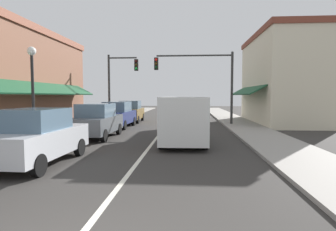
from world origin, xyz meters
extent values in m
plane|color=#33302D|center=(0.00, 18.00, 0.00)|extent=(80.00, 80.00, 0.00)
cube|color=gray|center=(-5.50, 18.00, 0.06)|extent=(2.60, 56.00, 0.12)
cube|color=gray|center=(5.50, 18.00, 0.06)|extent=(2.60, 56.00, 0.12)
cube|color=silver|center=(0.00, 18.00, 0.00)|extent=(0.14, 52.00, 0.01)
cube|color=slate|center=(-6.86, 12.00, 1.40)|extent=(0.08, 10.64, 1.80)
cube|color=#194C2D|center=(-6.25, 12.00, 2.60)|extent=(1.27, 11.76, 0.73)
cube|color=slate|center=(-6.86, 15.08, 4.12)|extent=(0.08, 1.10, 1.30)
cube|color=beige|center=(8.91, 20.00, 3.31)|extent=(4.22, 10.00, 6.61)
cube|color=brown|center=(8.91, 20.00, 6.81)|extent=(4.42, 10.20, 0.40)
cube|color=slate|center=(6.86, 20.00, 1.40)|extent=(0.08, 7.60, 1.80)
cube|color=#194C2D|center=(6.25, 20.00, 2.60)|extent=(1.27, 8.40, 0.73)
cube|color=slate|center=(6.86, 17.80, 4.76)|extent=(0.08, 1.10, 1.30)
cube|color=slate|center=(6.86, 22.20, 4.76)|extent=(0.08, 1.10, 1.30)
cube|color=#B7BABF|center=(-3.12, 5.37, 0.71)|extent=(1.82, 4.14, 0.80)
cube|color=slate|center=(-3.12, 5.27, 1.44)|extent=(1.57, 2.04, 0.66)
cylinder|color=black|center=(-3.88, 6.75, 0.31)|extent=(0.22, 0.62, 0.62)
cylinder|color=black|center=(-2.29, 6.71, 0.31)|extent=(0.22, 0.62, 0.62)
cylinder|color=black|center=(-2.36, 4.00, 0.31)|extent=(0.22, 0.62, 0.62)
cube|color=#4C5156|center=(-3.08, 11.06, 0.71)|extent=(1.76, 4.11, 0.80)
cube|color=slate|center=(-3.08, 10.96, 1.44)|extent=(1.54, 2.01, 0.66)
cylinder|color=black|center=(-3.86, 12.42, 0.31)|extent=(0.21, 0.62, 0.62)
cylinder|color=black|center=(-2.28, 12.41, 0.31)|extent=(0.21, 0.62, 0.62)
cylinder|color=black|center=(-3.88, 9.71, 0.31)|extent=(0.21, 0.62, 0.62)
cylinder|color=black|center=(-2.30, 9.70, 0.31)|extent=(0.21, 0.62, 0.62)
cube|color=navy|center=(-3.21, 15.85, 0.71)|extent=(1.83, 4.14, 0.80)
cube|color=slate|center=(-3.21, 15.75, 1.44)|extent=(1.57, 2.04, 0.66)
cylinder|color=black|center=(-3.96, 17.23, 0.31)|extent=(0.22, 0.63, 0.62)
cylinder|color=black|center=(-2.38, 17.18, 0.31)|extent=(0.22, 0.63, 0.62)
cylinder|color=black|center=(-4.03, 14.52, 0.31)|extent=(0.22, 0.63, 0.62)
cylinder|color=black|center=(-2.45, 14.48, 0.31)|extent=(0.22, 0.63, 0.62)
cube|color=brown|center=(-3.16, 19.97, 0.71)|extent=(1.82, 4.14, 0.80)
cube|color=slate|center=(-3.16, 19.87, 1.44)|extent=(1.57, 2.03, 0.66)
cylinder|color=black|center=(-3.98, 21.30, 0.31)|extent=(0.21, 0.62, 0.62)
cylinder|color=black|center=(-2.40, 21.34, 0.31)|extent=(0.21, 0.62, 0.62)
cylinder|color=black|center=(-3.92, 18.60, 0.31)|extent=(0.21, 0.62, 0.62)
cylinder|color=black|center=(-2.34, 18.64, 0.31)|extent=(0.21, 0.62, 0.62)
cube|color=silver|center=(1.39, 9.80, 1.17)|extent=(2.10, 5.05, 1.90)
cube|color=slate|center=(1.33, 12.20, 1.59)|extent=(1.73, 0.32, 0.84)
cube|color=black|center=(1.32, 12.38, 0.48)|extent=(1.87, 0.25, 0.24)
cylinder|color=black|center=(0.47, 11.33, 0.36)|extent=(0.26, 0.73, 0.72)
cylinder|color=black|center=(2.23, 11.37, 0.36)|extent=(0.26, 0.73, 0.72)
cylinder|color=black|center=(0.55, 8.23, 0.36)|extent=(0.26, 0.73, 0.72)
cylinder|color=black|center=(2.31, 8.28, 0.36)|extent=(0.26, 0.73, 0.72)
cylinder|color=#333333|center=(4.80, 17.98, 2.69)|extent=(0.18, 0.18, 5.38)
cylinder|color=#333333|center=(2.02, 17.98, 5.13)|extent=(5.56, 0.12, 0.12)
cube|color=black|center=(-0.76, 17.80, 4.53)|extent=(0.30, 0.24, 0.90)
sphere|color=red|center=(-0.76, 17.67, 4.81)|extent=(0.20, 0.20, 0.20)
sphere|color=#3D2D0C|center=(-0.76, 17.67, 4.53)|extent=(0.20, 0.20, 0.20)
sphere|color=#0C3316|center=(-0.76, 17.67, 4.25)|extent=(0.20, 0.20, 0.20)
cylinder|color=#333333|center=(-4.80, 19.42, 2.73)|extent=(0.18, 0.18, 5.46)
cylinder|color=#333333|center=(-3.66, 19.42, 5.21)|extent=(2.28, 0.12, 0.12)
cube|color=black|center=(-2.52, 19.24, 4.61)|extent=(0.30, 0.24, 0.90)
sphere|color=#420F0F|center=(-2.52, 19.11, 4.89)|extent=(0.20, 0.20, 0.20)
sphere|color=#3D2D0C|center=(-2.52, 19.11, 4.61)|extent=(0.20, 0.20, 0.20)
sphere|color=green|center=(-2.52, 19.11, 4.33)|extent=(0.20, 0.20, 0.20)
cylinder|color=black|center=(-4.81, 8.15, 1.91)|extent=(0.12, 0.12, 3.83)
sphere|color=white|center=(-4.81, 8.15, 4.01)|extent=(0.36, 0.36, 0.36)
camera|label=1|loc=(1.67, -3.20, 2.17)|focal=30.31mm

